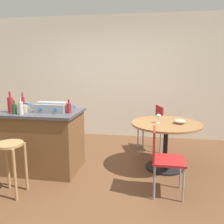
{
  "coord_description": "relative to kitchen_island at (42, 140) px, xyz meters",
  "views": [
    {
      "loc": [
        1.01,
        -3.24,
        1.64
      ],
      "look_at": [
        0.37,
        0.44,
        0.91
      ],
      "focal_mm": 39.3,
      "sensor_mm": 36.0,
      "label": 1
    }
  ],
  "objects": [
    {
      "name": "ground_plane",
      "position": [
        0.7,
        -0.18,
        -0.47
      ],
      "size": [
        8.8,
        8.8,
        0.0
      ],
      "primitive_type": "plane",
      "color": "brown"
    },
    {
      "name": "back_wall",
      "position": [
        0.7,
        2.11,
        0.88
      ],
      "size": [
        8.0,
        0.1,
        2.7
      ],
      "primitive_type": "cube",
      "color": "silver",
      "rests_on": "ground_plane"
    },
    {
      "name": "kitchen_island",
      "position": [
        0.0,
        0.0,
        0.0
      ],
      "size": [
        1.22,
        0.81,
        0.94
      ],
      "color": "brown",
      "rests_on": "ground_plane"
    },
    {
      "name": "wooden_stool",
      "position": [
        -0.04,
        -0.79,
        0.03
      ],
      "size": [
        0.35,
        0.35,
        0.68
      ],
      "color": "#A37A4C",
      "rests_on": "ground_plane"
    },
    {
      "name": "dining_table",
      "position": [
        1.91,
        0.37,
        0.1
      ],
      "size": [
        1.09,
        1.09,
        0.75
      ],
      "color": "black",
      "rests_on": "ground_plane"
    },
    {
      "name": "folding_chair_near",
      "position": [
        1.7,
        1.18,
        0.04
      ],
      "size": [
        0.51,
        0.51,
        0.86
      ],
      "color": "maroon",
      "rests_on": "ground_plane"
    },
    {
      "name": "folding_chair_far",
      "position": [
        1.84,
        -0.44,
        0.03
      ],
      "size": [
        0.41,
        0.4,
        0.85
      ],
      "color": "maroon",
      "rests_on": "ground_plane"
    },
    {
      "name": "toolbox",
      "position": [
        0.2,
        -0.01,
        0.54
      ],
      "size": [
        0.46,
        0.27,
        0.15
      ],
      "color": "gray",
      "rests_on": "kitchen_island"
    },
    {
      "name": "bottle_0",
      "position": [
        -0.35,
        0.12,
        0.57
      ],
      "size": [
        0.06,
        0.06,
        0.26
      ],
      "color": "maroon",
      "rests_on": "kitchen_island"
    },
    {
      "name": "bottle_1",
      "position": [
        -0.15,
        -0.27,
        0.56
      ],
      "size": [
        0.07,
        0.07,
        0.24
      ],
      "color": "#B7B2AD",
      "rests_on": "kitchen_island"
    },
    {
      "name": "bottle_2",
      "position": [
        0.49,
        -0.06,
        0.54
      ],
      "size": [
        0.07,
        0.07,
        0.2
      ],
      "color": "maroon",
      "rests_on": "kitchen_island"
    },
    {
      "name": "bottle_3",
      "position": [
        -0.37,
        -0.17,
        0.59
      ],
      "size": [
        0.08,
        0.08,
        0.31
      ],
      "color": "maroon",
      "rests_on": "kitchen_island"
    },
    {
      "name": "bottle_4",
      "position": [
        -0.26,
        -0.26,
        0.54
      ],
      "size": [
        0.06,
        0.06,
        0.2
      ],
      "color": "#194C23",
      "rests_on": "kitchen_island"
    },
    {
      "name": "cup_0",
      "position": [
        -0.33,
        0.25,
        0.51
      ],
      "size": [
        0.12,
        0.09,
        0.08
      ],
      "color": "#4C7099",
      "rests_on": "kitchen_island"
    },
    {
      "name": "cup_1",
      "position": [
        -0.15,
        0.21,
        0.51
      ],
      "size": [
        0.12,
        0.09,
        0.08
      ],
      "color": "#DB6651",
      "rests_on": "kitchen_island"
    },
    {
      "name": "cup_2",
      "position": [
        -0.19,
        -0.11,
        0.52
      ],
      "size": [
        0.13,
        0.09,
        0.1
      ],
      "color": "tan",
      "rests_on": "kitchen_island"
    },
    {
      "name": "cup_3",
      "position": [
        0.42,
        0.22,
        0.51
      ],
      "size": [
        0.12,
        0.09,
        0.09
      ],
      "color": "#4C7099",
      "rests_on": "kitchen_island"
    },
    {
      "name": "cup_4",
      "position": [
        0.01,
        0.25,
        0.51
      ],
      "size": [
        0.12,
        0.08,
        0.09
      ],
      "color": "tan",
      "rests_on": "kitchen_island"
    },
    {
      "name": "wine_glass",
      "position": [
        1.78,
        0.34,
        0.38
      ],
      "size": [
        0.07,
        0.07,
        0.14
      ],
      "color": "silver",
      "rests_on": "dining_table"
    },
    {
      "name": "serving_bowl",
      "position": [
        2.1,
        0.36,
        0.31
      ],
      "size": [
        0.18,
        0.18,
        0.07
      ],
      "primitive_type": "ellipsoid",
      "color": "tan",
      "rests_on": "dining_table"
    }
  ]
}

